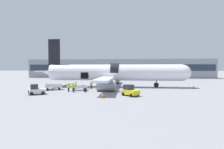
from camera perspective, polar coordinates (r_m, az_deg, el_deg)
ground_plane at (r=33.78m, az=-2.05°, el=-5.23°), size 500.00×500.00×0.00m
terminal_strip at (r=78.83m, az=2.25°, el=1.95°), size 81.00×8.25×8.19m
airplane at (r=39.81m, az=0.30°, el=0.46°), size 33.83×28.98×11.09m
baggage_tug_lead at (r=27.38m, az=5.90°, el=-5.42°), size 2.91×2.97×1.73m
baggage_tug_mid at (r=31.20m, az=-23.47°, el=-4.70°), size 3.00×2.69×1.67m
baggage_cart_loading at (r=34.64m, az=-10.56°, el=-4.28°), size 3.92×2.43×0.99m
baggage_cart_queued at (r=36.55m, az=-18.44°, el=-3.89°), size 4.00×2.93×1.12m
ground_crew_loader_a at (r=37.15m, az=-11.71°, el=-3.32°), size 0.49×0.51×1.57m
ground_crew_loader_b at (r=36.94m, az=-6.79°, el=-3.29°), size 0.54×0.49×1.61m
ground_crew_driver at (r=32.11m, az=-12.54°, el=-4.05°), size 0.54×0.54×1.71m
ground_crew_supervisor at (r=32.92m, az=-13.99°, el=-4.02°), size 0.56×0.44×1.59m
suitcase_on_tarmac_upright at (r=32.06m, az=-8.74°, el=-5.08°), size 0.54×0.34×0.74m
safety_cone_nose at (r=40.73m, az=25.10°, el=-3.66°), size 0.52×0.52×0.77m
safety_cone_engine_left at (r=25.45m, az=-3.09°, el=-6.82°), size 0.58×0.58×0.77m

